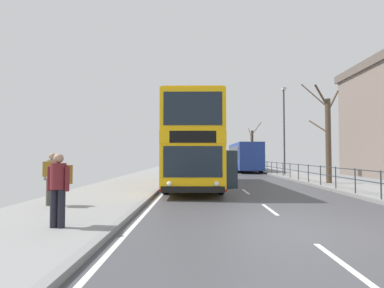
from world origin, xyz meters
The scene contains 9 objects.
ground centered at (-0.72, 0.00, 0.04)m, with size 15.80×140.00×0.20m.
double_decker_bus_main centered at (-2.60, 9.90, 2.37)m, with size 3.42×11.43×4.54m.
background_bus_far_lane centered at (2.92, 26.35, 1.70)m, with size 2.68×10.47×3.10m.
pedestrian_railing_far_kerb centered at (4.45, 12.08, 0.86)m, with size 0.05×27.07×1.07m.
pedestrian_with_backpack centered at (-7.09, 2.35, 1.13)m, with size 0.54×0.53×1.70m.
pedestrian_companion centered at (-5.49, -0.51, 1.11)m, with size 0.55×0.56×1.66m.
street_lamp_far_side centered at (5.16, 18.55, 4.51)m, with size 0.28×0.60×7.52m.
bare_tree_far_00 centered at (5.46, 10.70, 2.95)m, with size 2.28×1.84×6.21m.
bare_tree_far_01 centered at (6.17, 39.03, 3.04)m, with size 2.03×2.71×6.88m.
Camera 1 is at (-2.35, -7.20, 1.75)m, focal length 27.78 mm.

